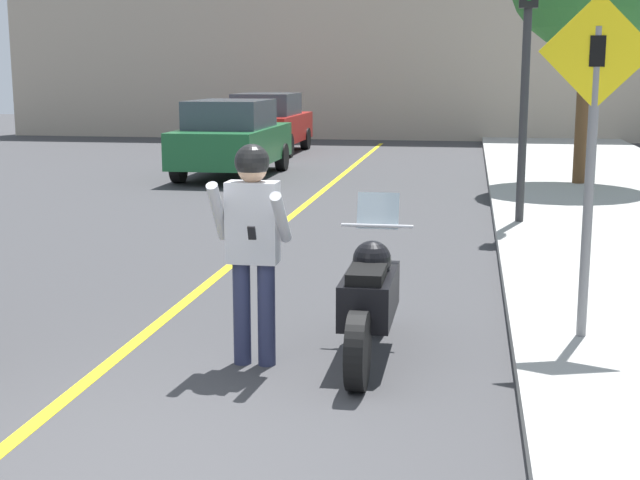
% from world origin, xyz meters
% --- Properties ---
extents(ground_plane, '(80.00, 80.00, 0.00)m').
position_xyz_m(ground_plane, '(0.00, 0.00, 0.00)').
color(ground_plane, '#38383A').
extents(road_center_line, '(0.12, 36.00, 0.01)m').
position_xyz_m(road_center_line, '(-0.60, 6.00, 0.00)').
color(road_center_line, yellow).
rests_on(road_center_line, ground).
extents(building_backdrop, '(28.00, 1.20, 6.76)m').
position_xyz_m(building_backdrop, '(0.00, 26.00, 3.38)').
color(building_backdrop, '#B2A38E').
rests_on(building_backdrop, ground).
extents(motorcycle, '(0.62, 2.11, 1.28)m').
position_xyz_m(motorcycle, '(1.44, 2.38, 0.49)').
color(motorcycle, black).
rests_on(motorcycle, ground).
extents(person_biker, '(0.59, 0.48, 1.76)m').
position_xyz_m(person_biker, '(0.56, 2.04, 1.09)').
color(person_biker, '#282D4C').
rests_on(person_biker, ground).
extents(crossing_sign, '(0.91, 0.08, 2.78)m').
position_xyz_m(crossing_sign, '(3.17, 2.81, 1.81)').
color(crossing_sign, slate).
rests_on(crossing_sign, sidewalk_curb).
extents(traffic_light, '(0.26, 0.30, 3.80)m').
position_xyz_m(traffic_light, '(2.95, 8.56, 2.77)').
color(traffic_light, '#2D2D30').
rests_on(traffic_light, sidewalk_curb).
extents(parked_car_green, '(1.88, 4.20, 1.68)m').
position_xyz_m(parked_car_green, '(-2.96, 14.43, 0.86)').
color(parked_car_green, black).
rests_on(parked_car_green, ground).
extents(parked_car_red, '(1.88, 4.20, 1.68)m').
position_xyz_m(parked_car_red, '(-3.45, 20.14, 0.86)').
color(parked_car_red, black).
rests_on(parked_car_red, ground).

